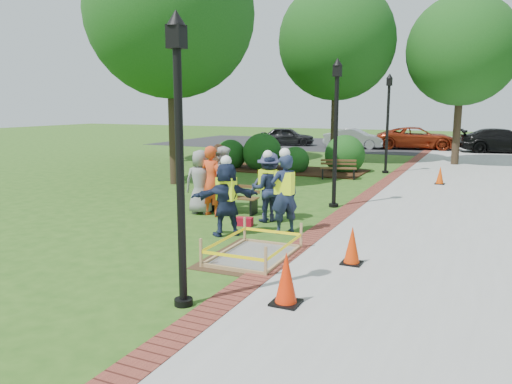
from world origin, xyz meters
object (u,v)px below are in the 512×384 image
at_px(bench_near, 233,204).
at_px(cone_front, 286,280).
at_px(hivis_worker_b, 284,192).
at_px(lamp_near, 179,140).
at_px(hivis_worker_c, 268,186).
at_px(wet_concrete_pad, 254,246).
at_px(hivis_worker_a, 226,196).

distance_m(bench_near, cone_front, 6.54).
xyz_separation_m(bench_near, hivis_worker_b, (2.10, -1.43, 0.74)).
bearing_deg(lamp_near, bench_near, 110.97).
relative_size(bench_near, lamp_near, 0.34).
relative_size(lamp_near, hivis_worker_c, 2.31).
xyz_separation_m(wet_concrete_pad, lamp_near, (0.04, -2.59, 2.25)).
distance_m(cone_front, hivis_worker_c, 5.45).
relative_size(cone_front, hivis_worker_a, 0.45).
bearing_deg(bench_near, hivis_worker_b, -34.23).
bearing_deg(hivis_worker_b, bench_near, 145.77).
bearing_deg(cone_front, hivis_worker_a, 130.46).
bearing_deg(wet_concrete_pad, hivis_worker_a, 135.54).
bearing_deg(lamp_near, hivis_worker_c, 100.57).
bearing_deg(hivis_worker_b, cone_front, -67.81).
bearing_deg(cone_front, hivis_worker_c, 116.58).
bearing_deg(cone_front, bench_near, 124.58).
height_order(lamp_near, hivis_worker_a, lamp_near).
xyz_separation_m(bench_near, cone_front, (3.71, -5.38, 0.15)).
relative_size(wet_concrete_pad, hivis_worker_b, 1.17).
bearing_deg(cone_front, hivis_worker_b, 112.19).
bearing_deg(bench_near, wet_concrete_pad, -56.63).
height_order(wet_concrete_pad, hivis_worker_b, hivis_worker_b).
distance_m(wet_concrete_pad, bench_near, 4.13).
bearing_deg(wet_concrete_pad, cone_front, -53.34).
height_order(cone_front, hivis_worker_b, hivis_worker_b).
height_order(cone_front, lamp_near, lamp_near).
relative_size(lamp_near, hivis_worker_a, 2.31).
bearing_deg(hivis_worker_a, cone_front, -49.54).
bearing_deg(hivis_worker_c, wet_concrete_pad, -71.32).
bearing_deg(lamp_near, hivis_worker_b, 92.65).
xyz_separation_m(wet_concrete_pad, hivis_worker_c, (-0.99, 2.91, 0.68)).
height_order(cone_front, hivis_worker_c, hivis_worker_c).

